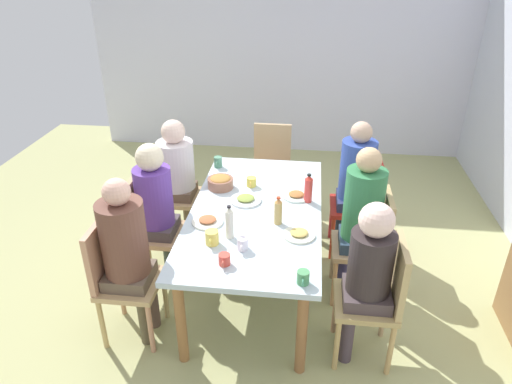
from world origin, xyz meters
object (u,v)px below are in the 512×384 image
cup_2 (303,278)px  cup_3 (251,182)px  plate_0 (299,234)px  bottle_2 (308,189)px  person_5 (127,248)px  chair_1 (379,294)px  person_4 (355,178)px  plate_1 (296,195)px  chair_3 (370,240)px  person_1 (368,269)px  plate_3 (208,221)px  bowl_0 (220,182)px  chair_0 (170,190)px  cup_5 (243,244)px  person_2 (156,203)px  chair_4 (363,201)px  chair_2 (148,226)px  plate_2 (246,199)px  cup_4 (224,260)px  bottle_1 (229,223)px  cup_0 (218,162)px  chair_6 (271,163)px  person_3 (361,213)px  person_0 (178,170)px  chair_5 (118,274)px  cup_1 (212,238)px

cup_2 → cup_3: bearing=-159.0°
plate_0 → bottle_2: bottle_2 is taller
person_5 → chair_1: bearing=90.0°
person_4 → bottle_2: person_4 is taller
plate_1 → chair_3: bearing=67.8°
person_1 → cup_3: size_ratio=10.12×
plate_3 → bowl_0: 0.55m
chair_0 → cup_5: size_ratio=8.42×
person_2 → chair_4: bearing=110.7°
chair_2 → chair_1: bearing=70.3°
person_1 → plate_2: person_1 is taller
person_5 → cup_4: person_5 is taller
cup_3 → bottle_1: 0.78m
person_1 → person_2: (-0.62, -1.56, 0.02)m
chair_1 → plate_2: size_ratio=3.62×
cup_0 → person_2: bearing=-25.9°
cup_0 → plate_1: bearing=56.3°
chair_6 → cup_2: chair_6 is taller
plate_2 → cup_0: size_ratio=2.30×
cup_0 → person_5: bearing=-14.6°
chair_1 → person_3: (-0.62, -0.09, 0.23)m
person_0 → plate_3: (0.85, 0.46, 0.02)m
plate_0 → chair_4: bearing=150.6°
person_0 → bowl_0: person_0 is taller
chair_0 → cup_2: (1.45, 1.25, 0.25)m
chair_2 → plate_2: 0.82m
person_0 → bowl_0: (0.30, 0.45, 0.06)m
person_1 → cup_3: person_1 is taller
chair_4 → cup_2: chair_4 is taller
chair_1 → plate_0: size_ratio=4.02×
person_3 → cup_4: size_ratio=11.53×
person_3 → bowl_0: person_3 is taller
plate_0 → plate_3: size_ratio=0.98×
chair_4 → chair_6: same height
person_4 → person_5: person_5 is taller
person_0 → bowl_0: bearing=56.2°
chair_0 → person_0: person_0 is taller
person_0 → bottle_2: person_0 is taller
cup_2 → cup_0: bearing=-152.4°
person_1 → chair_3: (-0.62, 0.09, -0.19)m
chair_2 → chair_5: (0.62, 0.00, 0.00)m
chair_5 → bottle_2: bearing=122.4°
chair_2 → cup_5: size_ratio=8.42×
plate_1 → cup_0: size_ratio=2.06×
chair_0 → person_0: 0.22m
cup_1 → bottle_2: bottle_2 is taller
plate_3 → cup_1: 0.28m
person_1 → cup_4: person_1 is taller
chair_6 → chair_4: bearing=51.6°
cup_4 → person_4: bearing=146.0°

